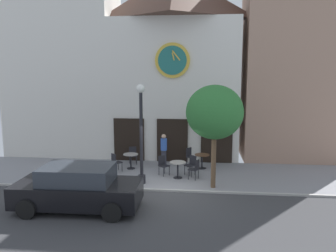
{
  "coord_description": "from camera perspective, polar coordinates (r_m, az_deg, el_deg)",
  "views": [
    {
      "loc": [
        1.33,
        -12.64,
        4.69
      ],
      "look_at": [
        -0.17,
        2.33,
        2.29
      ],
      "focal_mm": 35.46,
      "sensor_mm": 36.0,
      "label": 1
    }
  ],
  "objects": [
    {
      "name": "cafe_chair_near_tree",
      "position": [
        16.16,
        -9.01,
        -5.97
      ],
      "size": [
        0.57,
        0.57,
        0.9
      ],
      "color": "black",
      "rests_on": "ground_plane"
    },
    {
      "name": "pedestrian_blue",
      "position": [
        16.77,
        -0.73,
        -4.14
      ],
      "size": [
        0.44,
        0.44,
        1.67
      ],
      "color": "#2D2D38",
      "rests_on": "ground_plane"
    },
    {
      "name": "cafe_table_rightmost",
      "position": [
        16.59,
        5.87,
        -5.55
      ],
      "size": [
        0.74,
        0.74,
        0.72
      ],
      "color": "black",
      "rests_on": "ground_plane"
    },
    {
      "name": "parked_car_black",
      "position": [
        12.08,
        -15.2,
        -10.25
      ],
      "size": [
        4.33,
        2.07,
        1.55
      ],
      "color": "black",
      "rests_on": "ground_plane"
    },
    {
      "name": "clock_building",
      "position": [
        18.79,
        1.17,
        10.82
      ],
      "size": [
        7.03,
        4.26,
        10.12
      ],
      "color": "silver",
      "rests_on": "ground_plane"
    },
    {
      "name": "cafe_chair_left_end",
      "position": [
        14.91,
        4.69,
        -7.18
      ],
      "size": [
        0.53,
        0.53,
        0.9
      ],
      "color": "black",
      "rests_on": "ground_plane"
    },
    {
      "name": "cafe_chair_outer",
      "position": [
        15.51,
        -0.87,
        -6.5
      ],
      "size": [
        0.57,
        0.57,
        0.9
      ],
      "color": "black",
      "rests_on": "ground_plane"
    },
    {
      "name": "street_tree",
      "position": [
        13.43,
        8.02,
        2.29
      ],
      "size": [
        2.31,
        2.08,
        4.24
      ],
      "color": "brown",
      "rests_on": "ground_plane"
    },
    {
      "name": "cafe_chair_curbside",
      "position": [
        17.14,
        3.83,
        -5.01
      ],
      "size": [
        0.56,
        0.56,
        0.9
      ],
      "color": "black",
      "rests_on": "ground_plane"
    },
    {
      "name": "cafe_chair_near_lamp",
      "position": [
        15.6,
        4.0,
        -6.44
      ],
      "size": [
        0.57,
        0.57,
        0.9
      ],
      "color": "black",
      "rests_on": "ground_plane"
    },
    {
      "name": "cafe_table_near_door",
      "position": [
        15.05,
        1.68,
        -6.97
      ],
      "size": [
        0.73,
        0.73,
        0.75
      ],
      "color": "black",
      "rests_on": "ground_plane"
    },
    {
      "name": "cafe_chair_right_end",
      "position": [
        17.41,
        -6.05,
        -4.82
      ],
      "size": [
        0.5,
        0.5,
        0.9
      ],
      "color": "black",
      "rests_on": "ground_plane"
    },
    {
      "name": "cafe_table_center_right",
      "position": [
        16.57,
        -6.42,
        -5.5
      ],
      "size": [
        0.74,
        0.74,
        0.75
      ],
      "color": "black",
      "rests_on": "ground_plane"
    },
    {
      "name": "street_lamp",
      "position": [
        14.02,
        -4.62,
        -1.38
      ],
      "size": [
        0.36,
        0.36,
        4.25
      ],
      "color": "black",
      "rests_on": "ground_plane"
    },
    {
      "name": "neighbor_building_left",
      "position": [
        20.83,
        -17.56,
        13.39
      ],
      "size": [
        6.09,
        3.66,
        12.82
      ],
      "color": "silver",
      "rests_on": "ground_plane"
    },
    {
      "name": "ground_plane",
      "position": [
        12.88,
        -0.63,
        -12.42
      ],
      "size": [
        26.65,
        10.81,
        0.13
      ],
      "color": "gray"
    },
    {
      "name": "neighbor_building_right",
      "position": [
        19.73,
        21.45,
        12.35
      ],
      "size": [
        5.73,
        3.38,
        12.07
      ],
      "color": "#9E7A66",
      "rests_on": "ground_plane"
    }
  ]
}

